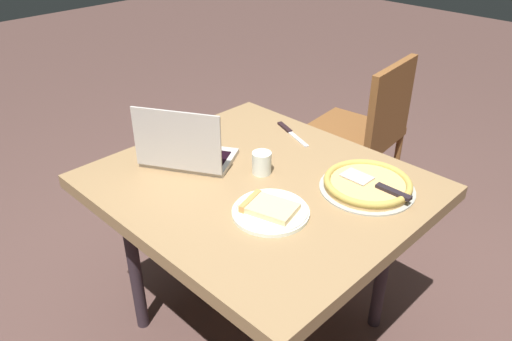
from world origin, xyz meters
TOP-DOWN VIEW (x-y plane):
  - ground_plane at (0.00, 0.00)m, footprint 12.00×12.00m
  - dining_table at (0.00, 0.00)m, footprint 1.07×0.96m
  - laptop at (-0.27, -0.11)m, footprint 0.38×0.34m
  - pizza_plate at (0.16, -0.12)m, footprint 0.25×0.25m
  - pizza_tray at (0.30, 0.22)m, footprint 0.32×0.32m
  - table_knife at (-0.18, 0.37)m, footprint 0.23×0.10m
  - drink_cup at (-0.03, 0.05)m, footprint 0.07×0.07m
  - chair_near at (-0.20, 0.98)m, footprint 0.48×0.48m

SIDE VIEW (x-z plane):
  - ground_plane at x=0.00m, z-range 0.00..0.00m
  - chair_near at x=-0.20m, z-range 0.07..0.94m
  - dining_table at x=0.00m, z-range 0.29..0.99m
  - table_knife at x=-0.18m, z-range 0.70..0.71m
  - pizza_plate at x=0.16m, z-range 0.70..0.74m
  - pizza_tray at x=0.30m, z-range 0.70..0.74m
  - drink_cup at x=-0.03m, z-range 0.70..0.78m
  - laptop at x=-0.27m, z-range 0.64..0.88m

